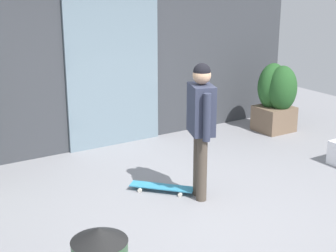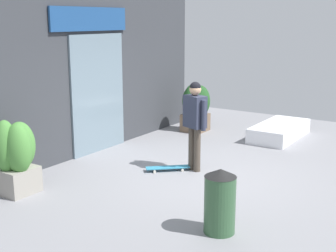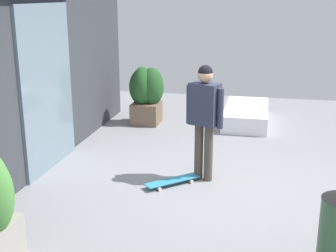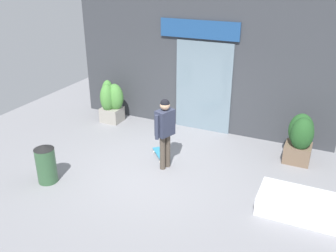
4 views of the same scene
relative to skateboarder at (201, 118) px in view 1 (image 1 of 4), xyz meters
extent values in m
plane|color=gray|center=(-0.13, -0.28, -1.05)|extent=(12.00, 12.00, 0.00)
cube|color=#383A3F|center=(-0.13, 2.59, 0.85)|extent=(7.49, 0.25, 3.80)
cube|color=slate|center=(0.03, 2.44, 0.22)|extent=(1.61, 0.06, 2.53)
cylinder|color=#4C4238|center=(-0.03, -0.08, -0.62)|extent=(0.13, 0.13, 0.85)
cylinder|color=#4C4238|center=(0.03, 0.08, -0.62)|extent=(0.13, 0.13, 0.85)
cube|color=#2D3347|center=(0.00, 0.00, 0.10)|extent=(0.39, 0.48, 0.60)
cylinder|color=#2D3347|center=(-0.09, -0.23, 0.07)|extent=(0.09, 0.09, 0.57)
cylinder|color=#2D3347|center=(0.09, 0.23, 0.07)|extent=(0.09, 0.09, 0.57)
sphere|color=tan|center=(0.00, 0.00, 0.52)|extent=(0.22, 0.22, 0.22)
sphere|color=black|center=(0.00, 0.00, 0.56)|extent=(0.21, 0.21, 0.21)
cube|color=teal|center=(-0.31, 0.40, -0.98)|extent=(0.71, 0.74, 0.02)
cylinder|color=silver|center=(-0.57, 0.53, -1.02)|extent=(0.06, 0.06, 0.05)
cylinder|color=silver|center=(-0.42, 0.67, -1.02)|extent=(0.06, 0.06, 0.05)
cylinder|color=silver|center=(-0.20, 0.14, -1.02)|extent=(0.06, 0.06, 0.05)
cylinder|color=silver|center=(-0.06, 0.28, -1.02)|extent=(0.06, 0.06, 0.05)
cube|color=brown|center=(2.78, 1.61, -0.82)|extent=(0.61, 0.57, 0.45)
ellipsoid|color=#235123|center=(2.82, 1.50, -0.26)|extent=(0.52, 0.51, 0.81)
ellipsoid|color=#235123|center=(2.77, 1.68, -0.25)|extent=(0.58, 0.46, 0.83)
ellipsoid|color=#235123|center=(2.79, 1.70, -0.27)|extent=(0.54, 0.55, 0.78)
cone|color=black|center=(-2.09, -1.62, -0.20)|extent=(0.44, 0.44, 0.11)
camera|label=1|loc=(-3.43, -4.73, 1.66)|focal=53.78mm
camera|label=2|loc=(-7.31, -4.26, 1.79)|focal=49.29mm
camera|label=3|loc=(-6.26, -0.82, 1.61)|focal=48.48mm
camera|label=4|loc=(3.20, -6.79, 3.36)|focal=39.10mm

